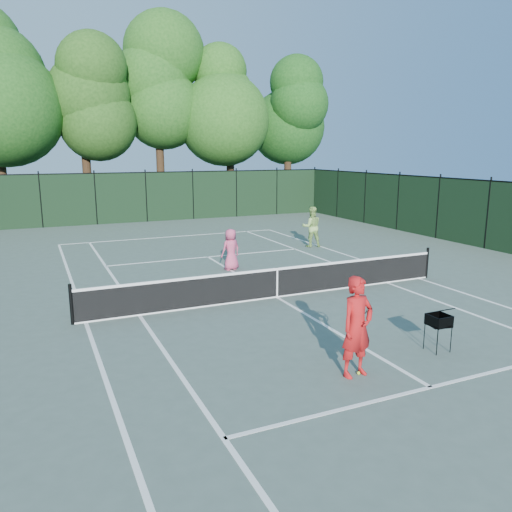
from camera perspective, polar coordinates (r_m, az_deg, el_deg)
name	(u,v)px	position (r m, az deg, el deg)	size (l,w,h in m)	color
ground	(277,297)	(15.06, 2.40, -4.74)	(90.00, 90.00, 0.00)	#4A5A50
sideline_doubles_left	(86,322)	(13.62, -18.87, -7.20)	(0.10, 23.77, 0.01)	white
sideline_doubles_right	(419,278)	(18.12, 18.11, -2.45)	(0.10, 23.77, 0.01)	white
sideline_singles_left	(139,315)	(13.79, -13.18, -6.63)	(0.10, 23.77, 0.01)	white
sideline_singles_right	(387,283)	(17.24, 14.73, -2.96)	(0.10, 23.77, 0.01)	white
baseline_far	(173,237)	(25.97, -9.45, 2.20)	(10.97, 0.10, 0.01)	white
service_line_near	(431,387)	(10.14, 19.34, -13.96)	(8.23, 0.10, 0.01)	white
service_line_far	(208,257)	(20.80, -5.53, -0.10)	(8.23, 0.10, 0.01)	white
center_service_line	(277,297)	(15.06, 2.40, -4.73)	(0.10, 12.80, 0.01)	white
tennis_net	(277,282)	(14.93, 2.41, -2.99)	(11.69, 0.09, 1.06)	black
fence_far	(146,197)	(31.68, -12.43, 6.55)	(24.00, 0.05, 3.00)	black
tree_2	(82,96)	(35.02, -19.29, 16.88)	(6.00, 6.00, 12.40)	black
tree_3	(157,80)	(36.50, -11.24, 19.09)	(7.00, 7.00, 14.45)	black
tree_4	(230,96)	(37.23, -3.04, 17.81)	(6.20, 6.20, 12.97)	black
tree_5	(288,105)	(39.72, 3.73, 16.81)	(5.80, 5.80, 12.23)	black
coach	(357,327)	(9.89, 11.49, -7.93)	(0.94, 0.74, 1.99)	red
player_pink	(231,249)	(18.36, -2.89, 0.76)	(0.83, 0.64, 1.53)	#CD4870
player_green	(311,227)	(22.94, 6.35, 3.34)	(1.05, 0.92, 1.84)	#94BF5F
ball_hopper	(439,321)	(11.65, 20.17, -6.94)	(0.51, 0.51, 0.83)	black
loose_ball_midcourt	(359,373)	(10.28, 11.64, -12.96)	(0.07, 0.07, 0.07)	#C7D82C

